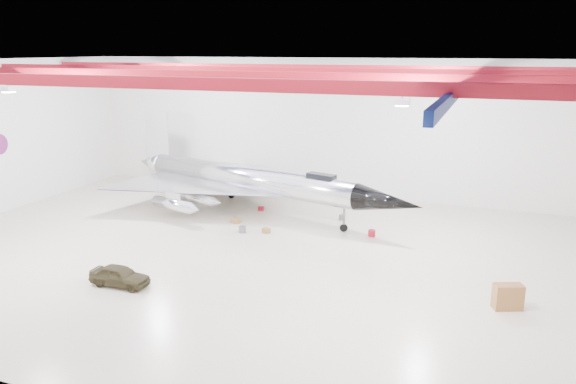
% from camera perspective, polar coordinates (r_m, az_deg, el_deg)
% --- Properties ---
extents(floor, '(40.00, 40.00, 0.00)m').
position_cam_1_polar(floor, '(33.44, -4.89, -6.17)').
color(floor, beige).
rests_on(floor, ground).
extents(wall_back, '(40.00, 0.00, 40.00)m').
position_cam_1_polar(wall_back, '(45.74, 2.99, 6.57)').
color(wall_back, silver).
rests_on(wall_back, floor).
extents(ceiling, '(40.00, 40.00, 0.00)m').
position_cam_1_polar(ceiling, '(31.32, -5.33, 13.02)').
color(ceiling, '#0A0F38').
rests_on(ceiling, wall_back).
extents(ceiling_structure, '(39.50, 29.50, 1.08)m').
position_cam_1_polar(ceiling_structure, '(31.35, -5.30, 11.79)').
color(ceiling_structure, maroon).
rests_on(ceiling_structure, ceiling).
extents(jet_aircraft, '(24.67, 17.47, 6.84)m').
position_cam_1_polar(jet_aircraft, '(41.03, -4.14, 1.01)').
color(jet_aircraft, silver).
rests_on(jet_aircraft, floor).
extents(jeep, '(3.17, 1.32, 1.07)m').
position_cam_1_polar(jeep, '(29.99, -16.73, -8.14)').
color(jeep, '#342E1A').
rests_on(jeep, floor).
extents(desk, '(1.46, 1.11, 1.20)m').
position_cam_1_polar(desk, '(28.22, 21.43, -9.88)').
color(desk, brown).
rests_on(desk, floor).
extents(crate_ply, '(0.61, 0.53, 0.38)m').
position_cam_1_polar(crate_ply, '(38.95, -5.33, -2.88)').
color(crate_ply, olive).
rests_on(crate_ply, floor).
extents(toolbox_red, '(0.44, 0.37, 0.29)m').
position_cam_1_polar(toolbox_red, '(41.80, -2.74, -1.69)').
color(toolbox_red, maroon).
rests_on(toolbox_red, floor).
extents(engine_drum, '(0.55, 0.55, 0.42)m').
position_cam_1_polar(engine_drum, '(36.94, -4.66, -3.80)').
color(engine_drum, '#59595B').
rests_on(engine_drum, floor).
extents(tool_chest, '(0.49, 0.49, 0.42)m').
position_cam_1_polar(tool_chest, '(36.47, 8.50, -4.16)').
color(tool_chest, maroon).
rests_on(tool_chest, floor).
extents(oil_barrel, '(0.58, 0.53, 0.33)m').
position_cam_1_polar(oil_barrel, '(36.76, -2.23, -3.94)').
color(oil_barrel, olive).
rests_on(oil_barrel, floor).
extents(spares_box, '(0.59, 0.59, 0.40)m').
position_cam_1_polar(spares_box, '(39.64, 5.52, -2.56)').
color(spares_box, '#59595B').
rests_on(spares_box, floor).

